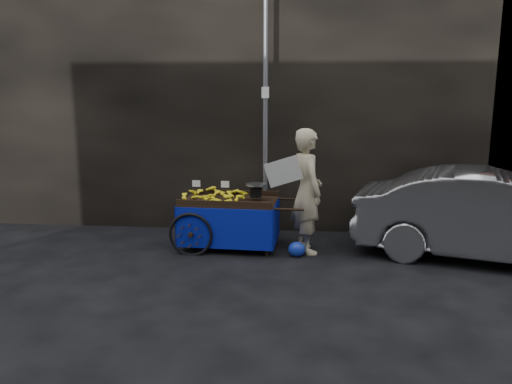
# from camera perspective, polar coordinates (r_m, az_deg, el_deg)

# --- Properties ---
(ground) EXTENTS (80.00, 80.00, 0.00)m
(ground) POSITION_cam_1_polar(r_m,az_deg,el_deg) (7.41, -2.06, -7.64)
(ground) COLOR black
(ground) RESTS_ON ground
(building_wall) EXTENTS (13.50, 2.00, 5.00)m
(building_wall) POSITION_cam_1_polar(r_m,az_deg,el_deg) (9.56, 2.25, 11.90)
(building_wall) COLOR black
(building_wall) RESTS_ON ground
(street_pole) EXTENTS (0.12, 0.10, 4.00)m
(street_pole) POSITION_cam_1_polar(r_m,az_deg,el_deg) (8.27, 1.08, 8.57)
(street_pole) COLOR slate
(street_pole) RESTS_ON ground
(banana_cart) EXTENTS (2.06, 1.07, 1.10)m
(banana_cart) POSITION_cam_1_polar(r_m,az_deg,el_deg) (7.80, -3.38, -1.49)
(banana_cart) COLOR black
(banana_cart) RESTS_ON ground
(vendor) EXTENTS (0.98, 0.81, 1.89)m
(vendor) POSITION_cam_1_polar(r_m,az_deg,el_deg) (7.54, 5.85, 0.11)
(vendor) COLOR tan
(vendor) RESTS_ON ground
(plastic_bag) EXTENTS (0.25, 0.20, 0.23)m
(plastic_bag) POSITION_cam_1_polar(r_m,az_deg,el_deg) (7.49, 4.68, -6.54)
(plastic_bag) COLOR #172FAE
(plastic_bag) RESTS_ON ground
(parked_car) EXTENTS (4.17, 2.40, 1.30)m
(parked_car) POSITION_cam_1_polar(r_m,az_deg,el_deg) (7.97, 25.65, -2.54)
(parked_car) COLOR #B5B7BD
(parked_car) RESTS_ON ground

